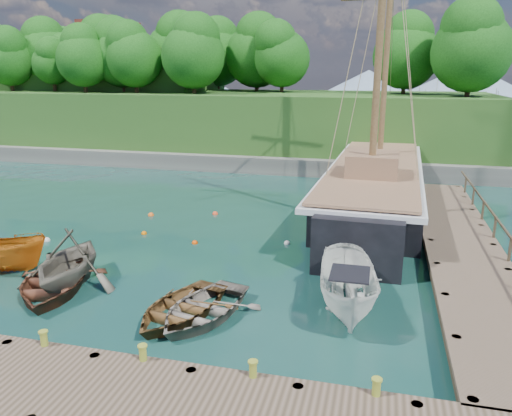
{
  "coord_description": "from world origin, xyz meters",
  "views": [
    {
      "loc": [
        7.74,
        -15.64,
        8.0
      ],
      "look_at": [
        2.44,
        5.35,
        2.0
      ],
      "focal_mm": 35.0,
      "sensor_mm": 36.0,
      "label": 1
    }
  ],
  "objects_px": {
    "rowboat_0": "(54,291)",
    "cabin_boat_white": "(348,312)",
    "rowboat_2": "(180,316)",
    "rowboat_3": "(203,317)",
    "rowboat_1": "(70,285)",
    "schooner": "(374,190)"
  },
  "relations": [
    {
      "from": "rowboat_2",
      "to": "cabin_boat_white",
      "type": "bearing_deg",
      "value": 31.25
    },
    {
      "from": "rowboat_1",
      "to": "rowboat_2",
      "type": "bearing_deg",
      "value": -24.41
    },
    {
      "from": "rowboat_1",
      "to": "cabin_boat_white",
      "type": "height_order",
      "value": "rowboat_1"
    },
    {
      "from": "cabin_boat_white",
      "to": "rowboat_0",
      "type": "bearing_deg",
      "value": 177.89
    },
    {
      "from": "rowboat_0",
      "to": "rowboat_2",
      "type": "relative_size",
      "value": 1.14
    },
    {
      "from": "schooner",
      "to": "rowboat_1",
      "type": "bearing_deg",
      "value": -125.47
    },
    {
      "from": "rowboat_0",
      "to": "rowboat_2",
      "type": "height_order",
      "value": "rowboat_0"
    },
    {
      "from": "rowboat_0",
      "to": "schooner",
      "type": "distance_m",
      "value": 18.69
    },
    {
      "from": "rowboat_0",
      "to": "rowboat_2",
      "type": "distance_m",
      "value": 5.41
    },
    {
      "from": "rowboat_3",
      "to": "schooner",
      "type": "distance_m",
      "value": 16.29
    },
    {
      "from": "rowboat_2",
      "to": "rowboat_3",
      "type": "xyz_separation_m",
      "value": [
        0.75,
        0.12,
        0.0
      ]
    },
    {
      "from": "rowboat_3",
      "to": "cabin_boat_white",
      "type": "height_order",
      "value": "cabin_boat_white"
    },
    {
      "from": "rowboat_0",
      "to": "cabin_boat_white",
      "type": "bearing_deg",
      "value": -14.51
    },
    {
      "from": "rowboat_0",
      "to": "cabin_boat_white",
      "type": "xyz_separation_m",
      "value": [
        10.82,
        1.01,
        0.0
      ]
    },
    {
      "from": "rowboat_0",
      "to": "rowboat_3",
      "type": "bearing_deg",
      "value": -25.11
    },
    {
      "from": "schooner",
      "to": "rowboat_0",
      "type": "bearing_deg",
      "value": -124.97
    },
    {
      "from": "cabin_boat_white",
      "to": "rowboat_3",
      "type": "bearing_deg",
      "value": -168.93
    },
    {
      "from": "rowboat_1",
      "to": "schooner",
      "type": "relative_size",
      "value": 0.16
    },
    {
      "from": "rowboat_2",
      "to": "rowboat_3",
      "type": "height_order",
      "value": "rowboat_3"
    },
    {
      "from": "rowboat_2",
      "to": "cabin_boat_white",
      "type": "relative_size",
      "value": 0.8
    },
    {
      "from": "rowboat_3",
      "to": "cabin_boat_white",
      "type": "distance_m",
      "value": 4.96
    },
    {
      "from": "rowboat_3",
      "to": "schooner",
      "type": "height_order",
      "value": "schooner"
    }
  ]
}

